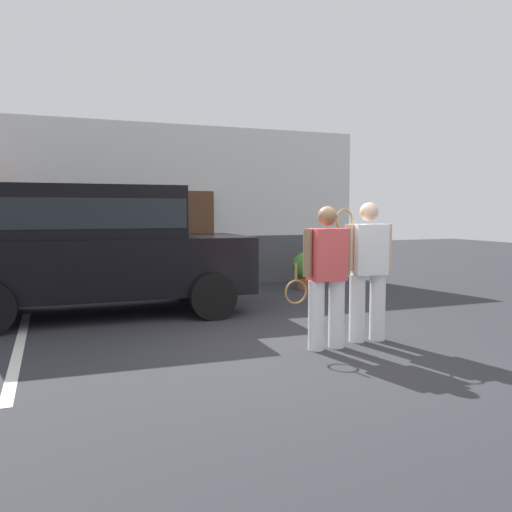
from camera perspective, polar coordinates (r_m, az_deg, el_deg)
ground_plane at (r=6.37m, az=4.96°, el=-10.28°), size 40.00×40.00×0.00m
parking_stripe_0 at (r=7.22m, az=-24.14°, el=-8.85°), size 0.12×4.40×0.01m
house_frontage at (r=11.83m, az=-7.90°, el=4.81°), size 8.31×0.40×3.53m
parked_suv at (r=8.76m, az=-16.89°, el=1.27°), size 4.64×2.25×2.05m
tennis_player_man at (r=6.40m, az=7.59°, el=-2.12°), size 0.90×0.29×1.72m
tennis_player_woman at (r=6.88m, az=11.94°, el=-1.39°), size 0.79×0.30×1.77m
potted_plant_by_porch at (r=11.42m, az=5.44°, el=-1.32°), size 0.60×0.60×0.79m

